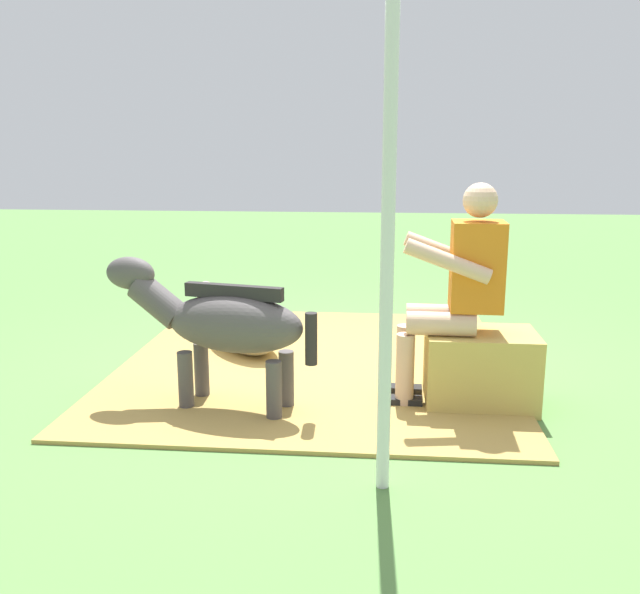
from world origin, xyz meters
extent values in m
plane|color=#568442|center=(0.00, 0.00, 0.00)|extent=(24.00, 24.00, 0.00)
cube|color=#AD8C47|center=(0.14, -0.24, 0.01)|extent=(2.71, 2.95, 0.02)
cube|color=tan|center=(-0.93, 0.44, 0.23)|extent=(0.65, 0.46, 0.45)
cylinder|color=#D8AD8C|center=(-0.67, 0.53, 0.52)|extent=(0.40, 0.15, 0.14)
cylinder|color=#D8AD8C|center=(-0.47, 0.53, 0.23)|extent=(0.11, 0.11, 0.45)
cube|color=black|center=(-0.47, 0.53, 0.03)|extent=(0.22, 0.11, 0.06)
cylinder|color=#D8AD8C|center=(-0.68, 0.33, 0.52)|extent=(0.40, 0.15, 0.14)
cylinder|color=#D8AD8C|center=(-0.48, 0.33, 0.23)|extent=(0.11, 0.11, 0.45)
cube|color=black|center=(-0.48, 0.33, 0.03)|extent=(0.22, 0.11, 0.06)
cube|color=orange|center=(-0.88, 0.44, 0.85)|extent=(0.31, 0.29, 0.52)
cylinder|color=#D8AD8C|center=(-0.69, 0.59, 0.90)|extent=(0.50, 0.11, 0.26)
cylinder|color=#D8AD8C|center=(-0.70, 0.27, 0.90)|extent=(0.50, 0.11, 0.26)
sphere|color=#D8AD8C|center=(-0.88, 0.44, 1.23)|extent=(0.20, 0.20, 0.20)
ellipsoid|color=#4C4747|center=(0.52, 0.65, 0.53)|extent=(0.89, 0.50, 0.34)
cylinder|color=#4C4747|center=(0.82, 0.69, 0.18)|extent=(0.09, 0.09, 0.36)
cylinder|color=#4C4747|center=(0.78, 0.49, 0.18)|extent=(0.09, 0.09, 0.36)
cylinder|color=#4C4747|center=(0.27, 0.81, 0.18)|extent=(0.09, 0.09, 0.36)
cylinder|color=#4C4747|center=(0.23, 0.62, 0.18)|extent=(0.09, 0.09, 0.36)
cylinder|color=#4C4747|center=(1.01, 0.54, 0.63)|extent=(0.40, 0.26, 0.33)
ellipsoid|color=#4C4747|center=(1.19, 0.51, 0.79)|extent=(0.35, 0.23, 0.20)
cube|color=#2A2727|center=(0.52, 0.65, 0.72)|extent=(0.60, 0.19, 0.08)
cylinder|color=#2A2727|center=(0.06, 0.76, 0.48)|extent=(0.07, 0.07, 0.30)
ellipsoid|color=beige|center=(0.72, -0.51, 0.18)|extent=(0.84, 0.95, 0.36)
cube|color=beige|center=(1.04, -0.94, 0.05)|extent=(0.36, 0.37, 0.10)
cylinder|color=beige|center=(1.05, -0.96, 0.24)|extent=(0.31, 0.34, 0.30)
ellipsoid|color=beige|center=(1.15, -1.10, 0.32)|extent=(0.31, 0.34, 0.20)
cube|color=beige|center=(0.76, -0.57, 0.38)|extent=(0.33, 0.40, 0.08)
cylinder|color=silver|center=(-0.34, 1.52, 1.12)|extent=(0.06, 0.06, 2.23)
camera|label=1|loc=(-0.32, 4.38, 1.53)|focal=37.89mm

